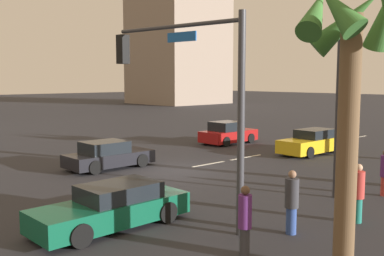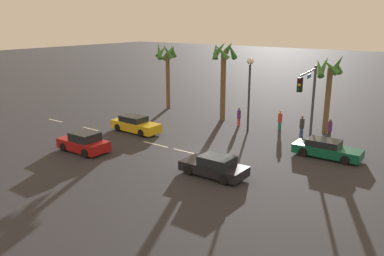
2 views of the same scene
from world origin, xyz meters
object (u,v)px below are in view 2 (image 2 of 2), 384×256
(pedestrian_0, at_px, (302,126))
(pedestrian_1, at_px, (330,129))
(car_3, at_px, (84,143))
(car_1, at_px, (214,166))
(pedestrian_3, at_px, (239,116))
(palm_tree_1, at_px, (329,78))
(pedestrian_2, at_px, (280,120))
(palm_tree_0, at_px, (223,65))
(traffic_signal, at_px, (309,94))
(palm_tree_2, at_px, (167,60))
(car_2, at_px, (135,125))
(car_0, at_px, (326,149))
(streetlamp, at_px, (250,81))

(pedestrian_0, relative_size, pedestrian_1, 1.01)
(car_3, bearing_deg, car_1, 9.57)
(car_3, distance_m, pedestrian_3, 14.23)
(palm_tree_1, bearing_deg, pedestrian_2, -156.49)
(car_1, distance_m, palm_tree_0, 15.01)
(traffic_signal, distance_m, palm_tree_2, 17.94)
(pedestrian_3, distance_m, palm_tree_0, 5.13)
(palm_tree_1, bearing_deg, pedestrian_1, -62.05)
(palm_tree_0, bearing_deg, car_2, -115.58)
(pedestrian_1, bearing_deg, traffic_signal, -107.88)
(car_1, xyz_separation_m, palm_tree_2, (-14.78, 13.31, 4.69))
(pedestrian_0, xyz_separation_m, palm_tree_0, (-8.34, 0.98, 4.36))
(traffic_signal, distance_m, pedestrian_0, 4.34)
(car_1, xyz_separation_m, pedestrian_3, (-4.69, 11.31, 0.29))
(pedestrian_2, relative_size, palm_tree_1, 0.26)
(car_0, distance_m, streetlamp, 9.01)
(car_2, height_order, pedestrian_2, pedestrian_2)
(streetlamp, distance_m, pedestrian_2, 4.52)
(pedestrian_2, xyz_separation_m, pedestrian_3, (-3.64, -0.82, -0.03))
(palm_tree_1, bearing_deg, pedestrian_3, -161.88)
(streetlamp, bearing_deg, traffic_signal, -14.31)
(car_0, bearing_deg, car_3, -148.02)
(pedestrian_1, bearing_deg, pedestrian_2, 173.34)
(streetlamp, xyz_separation_m, pedestrian_1, (6.62, 1.40, -3.49))
(car_3, height_order, palm_tree_2, palm_tree_2)
(car_2, height_order, pedestrian_0, pedestrian_0)
(car_3, bearing_deg, palm_tree_0, 77.12)
(pedestrian_1, relative_size, palm_tree_2, 0.25)
(car_3, bearing_deg, pedestrian_0, 48.60)
(car_0, relative_size, palm_tree_1, 0.69)
(car_3, relative_size, pedestrian_2, 2.23)
(car_0, distance_m, car_2, 15.83)
(car_0, height_order, pedestrian_2, pedestrian_2)
(car_2, distance_m, pedestrian_3, 9.39)
(car_0, height_order, pedestrian_1, pedestrian_1)
(car_0, bearing_deg, pedestrian_3, 157.80)
(traffic_signal, relative_size, pedestrian_2, 3.41)
(car_3, height_order, palm_tree_1, palm_tree_1)
(streetlamp, bearing_deg, car_0, -19.03)
(car_2, distance_m, traffic_signal, 14.62)
(car_1, bearing_deg, car_3, -170.43)
(streetlamp, height_order, palm_tree_2, palm_tree_2)
(car_3, height_order, pedestrian_2, pedestrian_2)
(pedestrian_3, height_order, palm_tree_0, palm_tree_0)
(car_3, height_order, palm_tree_0, palm_tree_0)
(traffic_signal, xyz_separation_m, pedestrian_1, (0.92, 2.86, -3.19))
(streetlamp, distance_m, pedestrian_1, 7.61)
(car_0, relative_size, car_1, 1.12)
(car_1, relative_size, pedestrian_3, 2.46)
(car_0, bearing_deg, palm_tree_0, 157.57)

